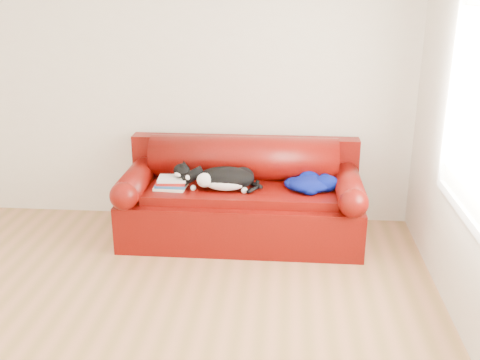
% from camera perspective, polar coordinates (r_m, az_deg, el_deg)
% --- Properties ---
extents(ground, '(4.50, 4.50, 0.00)m').
position_cam_1_polar(ground, '(3.97, -12.12, -14.52)').
color(ground, olive).
rests_on(ground, ground).
extents(room_shell, '(4.52, 4.02, 2.61)m').
position_cam_1_polar(room_shell, '(3.34, -11.99, 9.97)').
color(room_shell, beige).
rests_on(room_shell, ground).
extents(sofa_base, '(2.10, 0.90, 0.50)m').
position_cam_1_polar(sofa_base, '(5.04, 0.14, -3.41)').
color(sofa_base, '#3A0502').
rests_on(sofa_base, ground).
extents(sofa_back, '(2.10, 1.01, 0.88)m').
position_cam_1_polar(sofa_back, '(5.16, 0.37, 0.75)').
color(sofa_back, '#3A0502').
rests_on(sofa_back, ground).
extents(book_stack, '(0.28, 0.22, 0.10)m').
position_cam_1_polar(book_stack, '(4.91, -6.96, -0.29)').
color(book_stack, white).
rests_on(book_stack, sofa_base).
extents(cat, '(0.71, 0.38, 0.25)m').
position_cam_1_polar(cat, '(4.83, -1.49, 0.09)').
color(cat, black).
rests_on(cat, sofa_base).
extents(blanket, '(0.54, 0.44, 0.14)m').
position_cam_1_polar(blanket, '(4.88, 7.21, -0.29)').
color(blanket, '#02034C').
rests_on(blanket, sofa_base).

